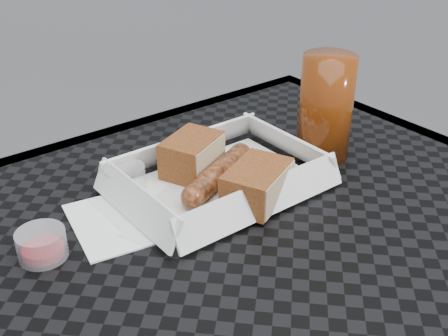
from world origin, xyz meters
name	(u,v)px	position (x,y,z in m)	size (l,w,h in m)	color
patio_table	(273,323)	(0.00, 0.00, 0.67)	(0.80, 0.80, 0.74)	black
food_tray	(219,185)	(0.05, 0.16, 0.75)	(0.22, 0.15, 0.00)	white
bratwurst	(218,174)	(0.05, 0.16, 0.76)	(0.14, 0.08, 0.03)	brown
bread_near	(192,155)	(0.04, 0.20, 0.77)	(0.08, 0.05, 0.05)	brown
bread_far	(257,184)	(0.06, 0.10, 0.77)	(0.08, 0.06, 0.04)	brown
veg_garnish	(276,186)	(0.10, 0.11, 0.75)	(0.03, 0.03, 0.00)	red
napkin	(128,218)	(-0.08, 0.17, 0.75)	(0.12, 0.12, 0.00)	white
condiment_cup_sauce	(42,244)	(-0.18, 0.16, 0.76)	(0.05, 0.05, 0.03)	maroon
condiment_cup_empty	(125,178)	(-0.04, 0.22, 0.76)	(0.05, 0.05, 0.03)	silver
drink_glass	(326,107)	(0.21, 0.14, 0.82)	(0.07, 0.07, 0.14)	#5A2307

